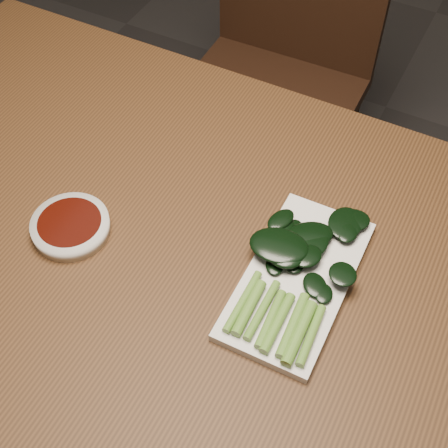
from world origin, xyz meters
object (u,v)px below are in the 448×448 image
at_px(serving_plate, 297,279).
at_px(gai_lan, 296,264).
at_px(table, 205,280).
at_px(sauce_bowl, 71,226).
at_px(chair_far, 277,69).

distance_m(serving_plate, gai_lan, 0.02).
relative_size(table, serving_plate, 4.97).
bearing_deg(sauce_bowl, serving_plate, 12.26).
height_order(chair_far, gai_lan, chair_far).
distance_m(chair_far, serving_plate, 0.86).
xyz_separation_m(table, sauce_bowl, (-0.20, -0.06, 0.08)).
relative_size(sauce_bowl, serving_plate, 0.42).
bearing_deg(table, sauce_bowl, -164.21).
bearing_deg(table, gai_lan, 12.37).
distance_m(table, serving_plate, 0.16).
bearing_deg(chair_far, table, -76.19).
xyz_separation_m(serving_plate, gai_lan, (-0.01, 0.01, 0.02)).
xyz_separation_m(chair_far, gai_lan, (0.34, -0.73, 0.29)).
distance_m(chair_far, sauce_bowl, 0.86).
bearing_deg(serving_plate, sauce_bowl, -167.74).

